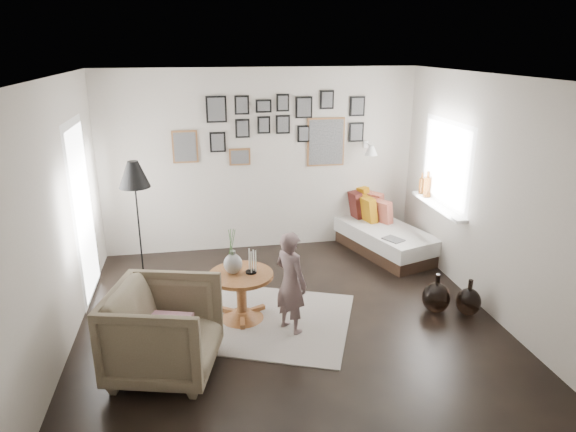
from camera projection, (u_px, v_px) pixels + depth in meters
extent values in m
plane|color=black|center=(292.00, 328.00, 5.51)|extent=(4.80, 4.80, 0.00)
plane|color=#AFA699|center=(261.00, 161.00, 7.33)|extent=(4.50, 0.00, 4.50)
plane|color=#AFA699|center=(372.00, 346.00, 2.86)|extent=(4.50, 0.00, 4.50)
plane|color=#AFA699|center=(52.00, 227.00, 4.71)|extent=(0.00, 4.80, 4.80)
plane|color=#AFA699|center=(499.00, 201.00, 5.48)|extent=(0.00, 4.80, 4.80)
plane|color=white|center=(292.00, 78.00, 4.68)|extent=(4.80, 4.80, 0.00)
plane|color=white|center=(83.00, 212.00, 5.92)|extent=(0.00, 2.14, 2.14)
plane|color=white|center=(83.00, 212.00, 5.92)|extent=(0.00, 1.88, 1.88)
plane|color=white|center=(83.00, 212.00, 5.92)|extent=(0.00, 1.93, 1.93)
plane|color=white|center=(446.00, 163.00, 6.55)|extent=(0.00, 1.30, 1.30)
plane|color=white|center=(446.00, 163.00, 6.55)|extent=(0.00, 1.14, 1.14)
cube|color=white|center=(438.00, 206.00, 6.72)|extent=(0.15, 1.32, 0.04)
cylinder|color=#8C4C14|center=(427.00, 187.00, 6.99)|extent=(0.10, 0.10, 0.28)
cylinder|color=#8C4C14|center=(422.00, 186.00, 7.16)|extent=(0.08, 0.08, 0.22)
cube|color=brown|center=(185.00, 147.00, 7.06)|extent=(0.35, 0.03, 0.45)
cube|color=black|center=(185.00, 147.00, 7.05)|extent=(0.30, 0.01, 0.40)
cube|color=black|center=(216.00, 109.00, 6.98)|extent=(0.28, 0.03, 0.36)
cube|color=black|center=(216.00, 109.00, 6.96)|extent=(0.23, 0.01, 0.31)
cube|color=black|center=(218.00, 142.00, 7.12)|extent=(0.22, 0.03, 0.28)
cube|color=black|center=(218.00, 142.00, 7.11)|extent=(0.17, 0.01, 0.23)
cube|color=black|center=(242.00, 105.00, 7.02)|extent=(0.20, 0.03, 0.26)
cube|color=black|center=(242.00, 105.00, 7.01)|extent=(0.15, 0.01, 0.21)
cube|color=black|center=(243.00, 128.00, 7.12)|extent=(0.20, 0.03, 0.26)
cube|color=black|center=(243.00, 129.00, 7.11)|extent=(0.15, 0.01, 0.21)
cube|color=black|center=(264.00, 106.00, 7.08)|extent=(0.22, 0.03, 0.18)
cube|color=black|center=(264.00, 106.00, 7.06)|extent=(0.17, 0.01, 0.13)
cube|color=black|center=(264.00, 125.00, 7.16)|extent=(0.18, 0.03, 0.24)
cube|color=black|center=(264.00, 125.00, 7.15)|extent=(0.13, 0.01, 0.19)
cube|color=black|center=(283.00, 103.00, 7.11)|extent=(0.18, 0.03, 0.24)
cube|color=black|center=(283.00, 103.00, 7.10)|extent=(0.13, 0.01, 0.19)
cube|color=black|center=(283.00, 124.00, 7.21)|extent=(0.20, 0.03, 0.26)
cube|color=black|center=(283.00, 125.00, 7.19)|extent=(0.15, 0.01, 0.21)
cube|color=black|center=(304.00, 107.00, 7.19)|extent=(0.24, 0.03, 0.30)
cube|color=black|center=(304.00, 108.00, 7.17)|extent=(0.19, 0.01, 0.25)
cube|color=black|center=(304.00, 134.00, 7.30)|extent=(0.18, 0.03, 0.24)
cube|color=black|center=(304.00, 134.00, 7.29)|extent=(0.13, 0.01, 0.19)
cube|color=brown|center=(326.00, 142.00, 7.40)|extent=(0.55, 0.03, 0.70)
cube|color=black|center=(326.00, 142.00, 7.39)|extent=(0.50, 0.01, 0.65)
cube|color=black|center=(327.00, 100.00, 7.21)|extent=(0.20, 0.03, 0.26)
cube|color=black|center=(327.00, 100.00, 7.19)|extent=(0.15, 0.01, 0.21)
cube|color=black|center=(357.00, 106.00, 7.32)|extent=(0.22, 0.03, 0.28)
cube|color=black|center=(358.00, 106.00, 7.30)|extent=(0.17, 0.01, 0.23)
cube|color=black|center=(356.00, 132.00, 7.44)|extent=(0.22, 0.03, 0.28)
cube|color=black|center=(357.00, 132.00, 7.42)|extent=(0.17, 0.01, 0.23)
cube|color=brown|center=(240.00, 157.00, 7.24)|extent=(0.30, 0.03, 0.24)
cube|color=black|center=(240.00, 157.00, 7.23)|extent=(0.25, 0.01, 0.19)
cube|color=white|center=(366.00, 144.00, 7.51)|extent=(0.06, 0.04, 0.10)
cylinder|color=white|center=(369.00, 144.00, 7.39)|extent=(0.02, 0.24, 0.02)
cone|color=white|center=(371.00, 150.00, 7.29)|extent=(0.18, 0.18, 0.14)
cube|color=silver|center=(250.00, 318.00, 5.69)|extent=(2.59, 2.22, 0.01)
cone|color=brown|center=(242.00, 315.00, 5.68)|extent=(0.52, 0.52, 0.10)
cylinder|color=brown|center=(242.00, 296.00, 5.60)|extent=(0.11, 0.11, 0.40)
cylinder|color=brown|center=(241.00, 275.00, 5.52)|extent=(0.70, 0.70, 0.04)
ellipsoid|color=black|center=(233.00, 264.00, 5.49)|extent=(0.20, 0.20, 0.22)
cylinder|color=black|center=(233.00, 253.00, 5.44)|extent=(0.06, 0.06, 0.04)
cylinder|color=black|center=(251.00, 272.00, 5.53)|extent=(0.12, 0.12, 0.02)
cube|color=black|center=(381.00, 245.00, 7.51)|extent=(1.19, 1.81, 0.19)
cube|color=beige|center=(382.00, 233.00, 7.45)|extent=(1.27, 1.88, 0.21)
cube|color=#A26309|center=(369.00, 198.00, 7.99)|extent=(0.40, 0.53, 0.49)
cube|color=#3B1512|center=(363.00, 202.00, 7.89)|extent=(0.28, 0.47, 0.44)
cube|color=maroon|center=(380.00, 204.00, 7.80)|extent=(0.40, 0.45, 0.42)
cube|color=#A26309|center=(372.00, 208.00, 7.66)|extent=(0.28, 0.44, 0.40)
cube|color=maroon|center=(385.00, 212.00, 7.54)|extent=(0.34, 0.41, 0.37)
cube|color=black|center=(393.00, 239.00, 6.89)|extent=(0.30, 0.32, 0.01)
imported|color=brown|center=(164.00, 331.00, 4.65)|extent=(1.14, 1.12, 0.85)
cube|color=beige|center=(168.00, 322.00, 4.68)|extent=(0.48, 0.49, 0.17)
cylinder|color=black|center=(144.00, 283.00, 6.52)|extent=(0.25, 0.25, 0.03)
cylinder|color=black|center=(139.00, 232.00, 6.30)|extent=(0.02, 0.02, 1.41)
cone|color=black|center=(134.00, 174.00, 6.07)|extent=(0.37, 0.37, 0.32)
cube|color=black|center=(124.00, 341.00, 4.90)|extent=(0.25, 0.12, 0.34)
cube|color=beige|center=(127.00, 342.00, 4.89)|extent=(0.26, 0.19, 0.34)
ellipsoid|color=black|center=(436.00, 298.00, 5.78)|extent=(0.31, 0.31, 0.36)
cylinder|color=black|center=(438.00, 279.00, 5.71)|extent=(0.05, 0.05, 0.11)
ellipsoid|color=black|center=(468.00, 302.00, 5.74)|extent=(0.27, 0.27, 0.32)
cylinder|color=black|center=(471.00, 285.00, 5.67)|extent=(0.05, 0.05, 0.11)
imported|color=#695353|center=(291.00, 283.00, 5.30)|extent=(0.45, 0.48, 1.11)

